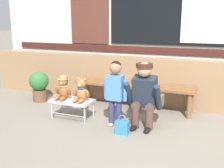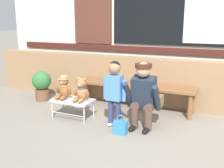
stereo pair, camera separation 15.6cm
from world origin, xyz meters
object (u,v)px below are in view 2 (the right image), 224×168
(wooden_bench_long, at_px, (134,88))
(teddy_bear_with_hat, at_px, (64,88))
(handbag_on_ground, at_px, (121,127))
(child_standing, at_px, (114,87))
(adult_crouching, at_px, (144,95))
(potted_plant, at_px, (42,84))
(small_display_bench, at_px, (73,102))
(teddy_bear_plain, at_px, (81,90))

(wooden_bench_long, xyz_separation_m, teddy_bear_with_hat, (-0.88, -0.82, 0.10))
(teddy_bear_with_hat, distance_m, handbag_on_ground, 1.18)
(child_standing, bearing_deg, adult_crouching, 18.49)
(handbag_on_ground, height_order, potted_plant, potted_plant)
(wooden_bench_long, height_order, small_display_bench, wooden_bench_long)
(teddy_bear_with_hat, height_order, child_standing, child_standing)
(teddy_bear_plain, height_order, handbag_on_ground, teddy_bear_plain)
(adult_crouching, height_order, potted_plant, adult_crouching)
(wooden_bench_long, distance_m, adult_crouching, 0.85)
(teddy_bear_plain, height_order, potted_plant, teddy_bear_plain)
(handbag_on_ground, bearing_deg, small_display_bench, 164.18)
(wooden_bench_long, distance_m, small_display_bench, 1.09)
(teddy_bear_plain, distance_m, potted_plant, 1.34)
(small_display_bench, relative_size, teddy_bear_plain, 1.76)
(potted_plant, bearing_deg, small_display_bench, -27.93)
(wooden_bench_long, relative_size, child_standing, 2.19)
(teddy_bear_with_hat, bearing_deg, small_display_bench, -0.77)
(handbag_on_ground, bearing_deg, child_standing, 130.78)
(adult_crouching, bearing_deg, teddy_bear_plain, -174.85)
(wooden_bench_long, xyz_separation_m, adult_crouching, (0.42, -0.73, 0.11))
(wooden_bench_long, xyz_separation_m, small_display_bench, (-0.72, -0.82, -0.11))
(teddy_bear_plain, bearing_deg, adult_crouching, 5.15)
(teddy_bear_with_hat, relative_size, adult_crouching, 0.38)
(handbag_on_ground, bearing_deg, teddy_bear_plain, 160.98)
(child_standing, xyz_separation_m, potted_plant, (-1.79, 0.60, -0.27))
(small_display_bench, relative_size, child_standing, 0.67)
(teddy_bear_with_hat, distance_m, child_standing, 0.90)
(wooden_bench_long, relative_size, potted_plant, 3.68)
(wooden_bench_long, bearing_deg, teddy_bear_plain, -124.24)
(wooden_bench_long, xyz_separation_m, handbag_on_ground, (0.21, -1.08, -0.28))
(teddy_bear_plain, relative_size, potted_plant, 0.64)
(wooden_bench_long, distance_m, handbag_on_ground, 1.13)
(wooden_bench_long, distance_m, potted_plant, 1.79)
(teddy_bear_plain, distance_m, child_standing, 0.59)
(small_display_bench, height_order, handbag_on_ground, small_display_bench)
(teddy_bear_plain, height_order, adult_crouching, adult_crouching)
(teddy_bear_with_hat, bearing_deg, adult_crouching, 3.85)
(child_standing, xyz_separation_m, adult_crouching, (0.40, 0.13, -0.11))
(small_display_bench, xyz_separation_m, potted_plant, (-1.05, 0.56, 0.06))
(adult_crouching, relative_size, potted_plant, 1.67)
(child_standing, distance_m, handbag_on_ground, 0.57)
(teddy_bear_with_hat, bearing_deg, child_standing, -2.95)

